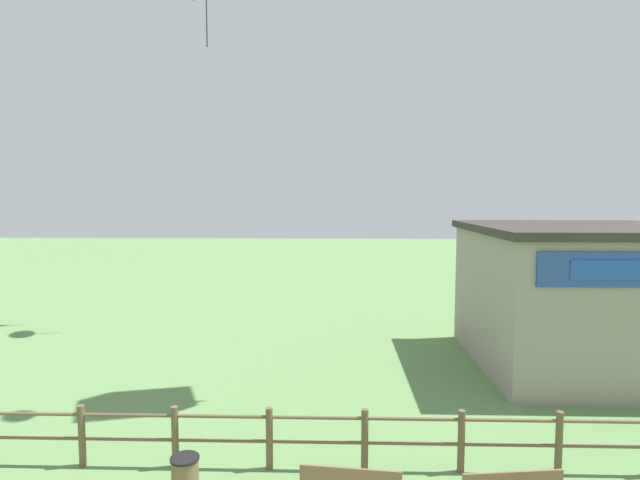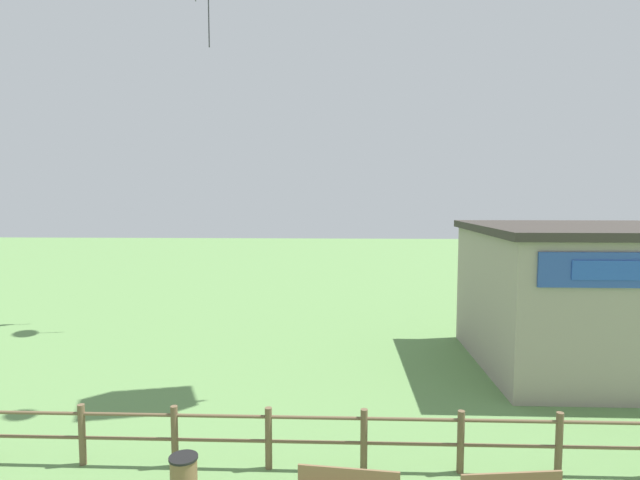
# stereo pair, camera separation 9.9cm
# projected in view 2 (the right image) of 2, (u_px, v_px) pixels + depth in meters

# --- Properties ---
(wooden_fence) EXTENTS (17.20, 0.14, 1.25)m
(wooden_fence) POSITION_uv_depth(u_px,v_px,m) (316.00, 435.00, 9.88)
(wooden_fence) COLOR brown
(wooden_fence) RESTS_ON ground_plane
(seaside_building) EXTENTS (6.82, 6.65, 4.53)m
(seaside_building) POSITION_uv_depth(u_px,v_px,m) (585.00, 296.00, 15.77)
(seaside_building) COLOR gray
(seaside_building) RESTS_ON ground_plane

